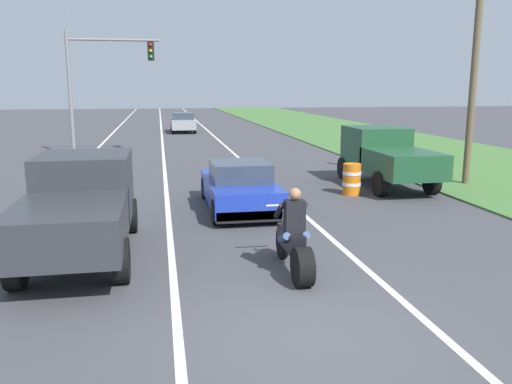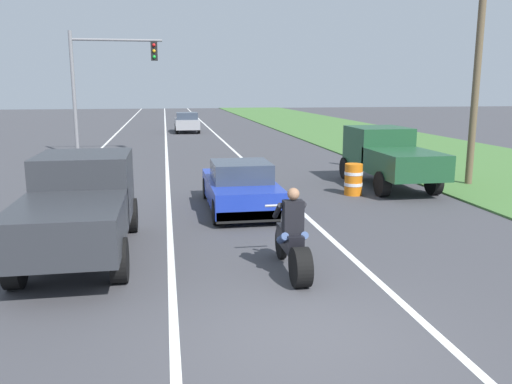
{
  "view_description": "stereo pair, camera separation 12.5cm",
  "coord_description": "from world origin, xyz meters",
  "px_view_note": "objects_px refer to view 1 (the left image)",
  "views": [
    {
      "loc": [
        -1.95,
        -6.48,
        3.38
      ],
      "look_at": [
        0.19,
        5.21,
        1.0
      ],
      "focal_mm": 36.86,
      "sensor_mm": 36.0,
      "label": 1
    },
    {
      "loc": [
        -1.83,
        -6.51,
        3.38
      ],
      "look_at": [
        0.19,
        5.21,
        1.0
      ],
      "focal_mm": 36.86,
      "sensor_mm": 36.0,
      "label": 2
    }
  ],
  "objects_px": {
    "pickup_truck_left_lane_dark_grey": "(80,203)",
    "traffic_light_mast_near": "(98,74)",
    "construction_barrel_nearest": "(352,179)",
    "distant_car_far_ahead": "(183,122)",
    "motorcycle_with_rider": "(294,243)",
    "sports_car_blue": "(239,187)",
    "pickup_truck_right_shoulder_dark_green": "(386,154)"
  },
  "relations": [
    {
      "from": "construction_barrel_nearest",
      "to": "distant_car_far_ahead",
      "type": "relative_size",
      "value": 0.25
    },
    {
      "from": "motorcycle_with_rider",
      "to": "construction_barrel_nearest",
      "type": "xyz_separation_m",
      "value": [
        3.63,
        6.74,
        -0.09
      ]
    },
    {
      "from": "pickup_truck_right_shoulder_dark_green",
      "to": "distant_car_far_ahead",
      "type": "bearing_deg",
      "value": 103.99
    },
    {
      "from": "pickup_truck_right_shoulder_dark_green",
      "to": "distant_car_far_ahead",
      "type": "xyz_separation_m",
      "value": [
        -5.87,
        23.55,
        -0.33
      ]
    },
    {
      "from": "sports_car_blue",
      "to": "distant_car_far_ahead",
      "type": "bearing_deg",
      "value": 90.81
    },
    {
      "from": "traffic_light_mast_near",
      "to": "distant_car_far_ahead",
      "type": "bearing_deg",
      "value": 71.13
    },
    {
      "from": "construction_barrel_nearest",
      "to": "distant_car_far_ahead",
      "type": "distance_m",
      "value": 25.1
    },
    {
      "from": "sports_car_blue",
      "to": "pickup_truck_left_lane_dark_grey",
      "type": "bearing_deg",
      "value": -136.41
    },
    {
      "from": "sports_car_blue",
      "to": "pickup_truck_right_shoulder_dark_green",
      "type": "height_order",
      "value": "pickup_truck_right_shoulder_dark_green"
    },
    {
      "from": "pickup_truck_right_shoulder_dark_green",
      "to": "traffic_light_mast_near",
      "type": "distance_m",
      "value": 14.81
    },
    {
      "from": "traffic_light_mast_near",
      "to": "distant_car_far_ahead",
      "type": "relative_size",
      "value": 1.5
    },
    {
      "from": "motorcycle_with_rider",
      "to": "pickup_truck_right_shoulder_dark_green",
      "type": "xyz_separation_m",
      "value": [
        5.3,
        7.94,
        0.51
      ]
    },
    {
      "from": "sports_car_blue",
      "to": "traffic_light_mast_near",
      "type": "xyz_separation_m",
      "value": [
        -4.98,
        12.66,
        3.35
      ]
    },
    {
      "from": "sports_car_blue",
      "to": "motorcycle_with_rider",
      "type": "bearing_deg",
      "value": -87.9
    },
    {
      "from": "construction_barrel_nearest",
      "to": "traffic_light_mast_near",
      "type": "bearing_deg",
      "value": 128.02
    },
    {
      "from": "pickup_truck_left_lane_dark_grey",
      "to": "traffic_light_mast_near",
      "type": "xyz_separation_m",
      "value": [
        -1.23,
        16.23,
        2.88
      ]
    },
    {
      "from": "pickup_truck_right_shoulder_dark_green",
      "to": "traffic_light_mast_near",
      "type": "relative_size",
      "value": 0.8
    },
    {
      "from": "sports_car_blue",
      "to": "pickup_truck_left_lane_dark_grey",
      "type": "xyz_separation_m",
      "value": [
        -3.75,
        -3.57,
        0.48
      ]
    },
    {
      "from": "pickup_truck_right_shoulder_dark_green",
      "to": "traffic_light_mast_near",
      "type": "height_order",
      "value": "traffic_light_mast_near"
    },
    {
      "from": "pickup_truck_left_lane_dark_grey",
      "to": "traffic_light_mast_near",
      "type": "height_order",
      "value": "traffic_light_mast_near"
    },
    {
      "from": "pickup_truck_right_shoulder_dark_green",
      "to": "distant_car_far_ahead",
      "type": "height_order",
      "value": "pickup_truck_right_shoulder_dark_green"
    },
    {
      "from": "distant_car_far_ahead",
      "to": "motorcycle_with_rider",
      "type": "bearing_deg",
      "value": -88.97
    },
    {
      "from": "distant_car_far_ahead",
      "to": "construction_barrel_nearest",
      "type": "bearing_deg",
      "value": -80.37
    },
    {
      "from": "sports_car_blue",
      "to": "traffic_light_mast_near",
      "type": "height_order",
      "value": "traffic_light_mast_near"
    },
    {
      "from": "motorcycle_with_rider",
      "to": "sports_car_blue",
      "type": "height_order",
      "value": "motorcycle_with_rider"
    },
    {
      "from": "pickup_truck_right_shoulder_dark_green",
      "to": "construction_barrel_nearest",
      "type": "bearing_deg",
      "value": -144.25
    },
    {
      "from": "traffic_light_mast_near",
      "to": "sports_car_blue",
      "type": "bearing_deg",
      "value": -68.52
    },
    {
      "from": "construction_barrel_nearest",
      "to": "motorcycle_with_rider",
      "type": "bearing_deg",
      "value": -118.31
    },
    {
      "from": "pickup_truck_right_shoulder_dark_green",
      "to": "motorcycle_with_rider",
      "type": "bearing_deg",
      "value": -123.72
    },
    {
      "from": "traffic_light_mast_near",
      "to": "distant_car_far_ahead",
      "type": "distance_m",
      "value": 14.61
    },
    {
      "from": "pickup_truck_right_shoulder_dark_green",
      "to": "construction_barrel_nearest",
      "type": "height_order",
      "value": "pickup_truck_right_shoulder_dark_green"
    },
    {
      "from": "motorcycle_with_rider",
      "to": "sports_car_blue",
      "type": "distance_m",
      "value": 5.35
    }
  ]
}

